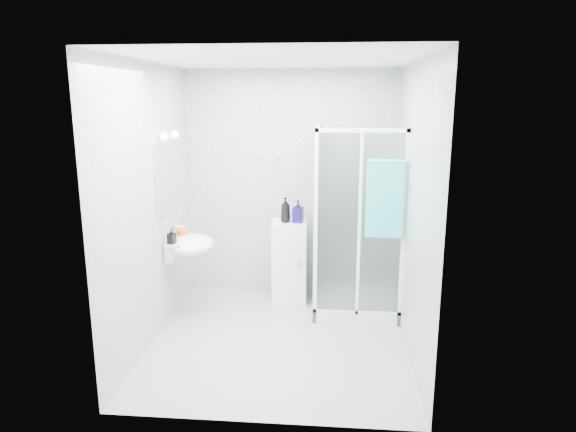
# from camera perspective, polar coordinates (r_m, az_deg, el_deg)

# --- Properties ---
(room) EXTENTS (2.40, 2.60, 2.60)m
(room) POSITION_cam_1_polar(r_m,az_deg,el_deg) (4.66, -0.99, 0.85)
(room) COLOR silver
(room) RESTS_ON ground
(shower_enclosure) EXTENTS (0.90, 0.95, 2.00)m
(shower_enclosure) POSITION_cam_1_polar(r_m,az_deg,el_deg) (5.60, 6.74, -6.19)
(shower_enclosure) COLOR silver
(shower_enclosure) RESTS_ON ground
(wall_basin) EXTENTS (0.46, 0.56, 0.35)m
(wall_basin) POSITION_cam_1_polar(r_m,az_deg,el_deg) (5.40, -10.95, -3.21)
(wall_basin) COLOR silver
(wall_basin) RESTS_ON ground
(mirror) EXTENTS (0.02, 0.60, 0.70)m
(mirror) POSITION_cam_1_polar(r_m,az_deg,el_deg) (5.31, -13.34, 4.19)
(mirror) COLOR white
(mirror) RESTS_ON room
(vanity_lights) EXTENTS (0.10, 0.40, 0.08)m
(vanity_lights) POSITION_cam_1_polar(r_m,az_deg,el_deg) (5.25, -13.06, 8.73)
(vanity_lights) COLOR silver
(vanity_lights) RESTS_ON room
(wall_hooks) EXTENTS (0.23, 0.06, 0.03)m
(wall_hooks) POSITION_cam_1_polar(r_m,az_deg,el_deg) (5.87, -2.15, 6.51)
(wall_hooks) COLOR silver
(wall_hooks) RESTS_ON room
(storage_cabinet) EXTENTS (0.40, 0.42, 0.93)m
(storage_cabinet) POSITION_cam_1_polar(r_m,az_deg,el_deg) (5.84, 0.16, -5.11)
(storage_cabinet) COLOR white
(storage_cabinet) RESTS_ON ground
(hand_towel) EXTENTS (0.36, 0.05, 0.76)m
(hand_towel) POSITION_cam_1_polar(r_m,az_deg,el_deg) (5.00, 10.70, 2.09)
(hand_towel) COLOR #2FB4B1
(hand_towel) RESTS_ON shower_enclosure
(shampoo_bottle_a) EXTENTS (0.14, 0.14, 0.29)m
(shampoo_bottle_a) POSITION_cam_1_polar(r_m,az_deg,el_deg) (5.66, -0.28, 0.70)
(shampoo_bottle_a) COLOR black
(shampoo_bottle_a) RESTS_ON storage_cabinet
(shampoo_bottle_b) EXTENTS (0.13, 0.13, 0.25)m
(shampoo_bottle_b) POSITION_cam_1_polar(r_m,az_deg,el_deg) (5.66, 1.12, 0.53)
(shampoo_bottle_b) COLOR #100A41
(shampoo_bottle_b) RESTS_ON storage_cabinet
(soap_dispenser_orange) EXTENTS (0.16, 0.16, 0.16)m
(soap_dispenser_orange) POSITION_cam_1_polar(r_m,az_deg,el_deg) (5.48, -11.68, -1.42)
(soap_dispenser_orange) COLOR #E54C1B
(soap_dispenser_orange) RESTS_ON wall_basin
(soap_dispenser_black) EXTENTS (0.09, 0.09, 0.16)m
(soap_dispenser_black) POSITION_cam_1_polar(r_m,az_deg,el_deg) (5.22, -12.81, -2.18)
(soap_dispenser_black) COLOR black
(soap_dispenser_black) RESTS_ON wall_basin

